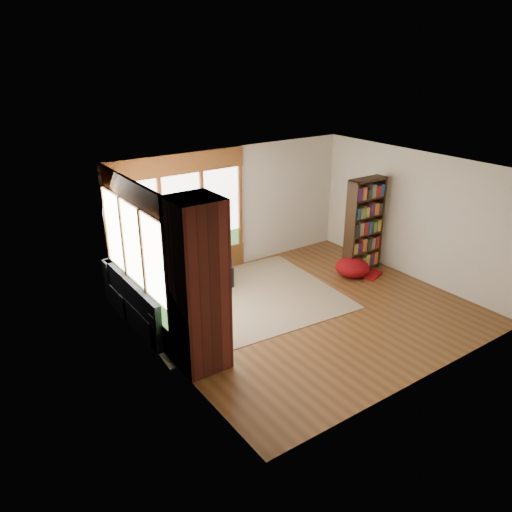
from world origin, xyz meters
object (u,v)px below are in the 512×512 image
sectional_sofa (168,289)px  dog_brindle (181,277)px  pouf (352,266)px  bookshelf (364,225)px  dog_tan (160,260)px  brick_chimney (198,286)px  area_rug (236,301)px

sectional_sofa → dog_brindle: bearing=-94.1°
sectional_sofa → dog_brindle: dog_brindle is taller
pouf → dog_brindle: bearing=172.6°
bookshelf → pouf: bookshelf is taller
pouf → dog_tan: (-3.71, 1.29, 0.59)m
brick_chimney → dog_brindle: bearing=73.5°
dog_tan → bookshelf: bearing=-50.2°
area_rug → bookshelf: bookshelf is taller
bookshelf → dog_tan: size_ratio=1.89×
brick_chimney → pouf: bearing=13.5°
pouf → dog_tan: dog_tan is taller
area_rug → dog_tan: bearing=141.5°
pouf → dog_brindle: dog_brindle is taller
brick_chimney → dog_tan: bearing=79.3°
sectional_sofa → area_rug: bearing=-33.9°
sectional_sofa → dog_tan: size_ratio=2.08×
dog_tan → dog_brindle: dog_tan is taller
dog_brindle → brick_chimney: bearing=166.3°
brick_chimney → sectional_sofa: (0.45, 2.05, -1.00)m
dog_tan → dog_brindle: size_ratio=1.29×
dog_tan → sectional_sofa: bearing=-120.9°
bookshelf → dog_brindle: size_ratio=2.45×
area_rug → dog_brindle: size_ratio=4.65×
dog_tan → dog_brindle: 0.81m
sectional_sofa → dog_brindle: 0.73m
sectional_sofa → bookshelf: 4.25m
brick_chimney → sectional_sofa: brick_chimney is taller
pouf → dog_tan: bearing=160.9°
area_rug → pouf: size_ratio=5.35×
brick_chimney → bookshelf: (4.54, 1.12, -0.30)m
bookshelf → dog_tan: (-4.11, 1.16, -0.21)m
sectional_sofa → pouf: bearing=-19.2°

